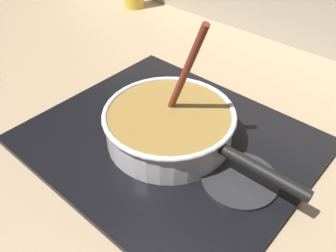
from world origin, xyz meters
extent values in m
cube|color=#9E8466|center=(0.00, 0.00, -0.02)|extent=(2.40, 1.60, 0.04)
cube|color=black|center=(0.00, 0.20, 0.01)|extent=(0.56, 0.48, 0.01)
torus|color=#592D0C|center=(0.00, 0.20, 0.02)|extent=(0.18, 0.18, 0.01)
cylinder|color=#262628|center=(0.17, 0.20, 0.01)|extent=(0.14, 0.14, 0.01)
cylinder|color=silver|center=(0.00, 0.20, 0.05)|extent=(0.26, 0.26, 0.07)
cylinder|color=olive|center=(0.00, 0.20, 0.05)|extent=(0.25, 0.25, 0.06)
torus|color=silver|center=(0.00, 0.20, 0.08)|extent=(0.27, 0.27, 0.01)
cylinder|color=black|center=(0.21, 0.20, 0.06)|extent=(0.17, 0.02, 0.02)
cylinder|color=beige|center=(-0.03, 0.22, 0.07)|extent=(0.03, 0.03, 0.01)
cylinder|color=beige|center=(-0.06, 0.13, 0.07)|extent=(0.03, 0.03, 0.01)
cylinder|color=beige|center=(0.08, 0.21, 0.07)|extent=(0.03, 0.03, 0.01)
cylinder|color=#E5CC7A|center=(-0.01, 0.17, 0.07)|extent=(0.03, 0.03, 0.01)
cylinder|color=#EDD88C|center=(-0.08, 0.25, 0.07)|extent=(0.04, 0.04, 0.01)
cylinder|color=#EDD88C|center=(0.05, 0.16, 0.07)|extent=(0.03, 0.03, 0.01)
cylinder|color=maroon|center=(0.02, 0.22, 0.17)|extent=(0.09, 0.01, 0.22)
cube|color=brown|center=(-0.02, 0.22, 0.06)|extent=(0.04, 0.03, 0.01)
camera|label=1|loc=(0.37, -0.22, 0.51)|focal=38.29mm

